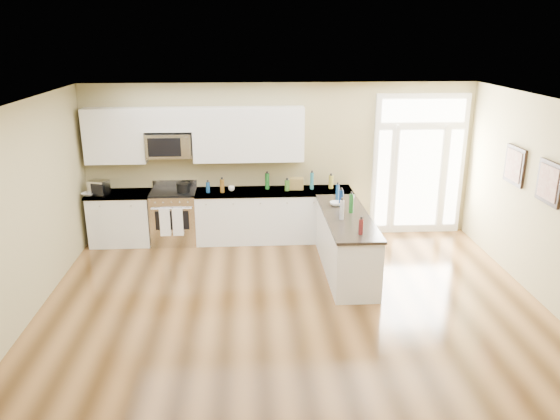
% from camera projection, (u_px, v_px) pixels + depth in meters
% --- Properties ---
extents(ground, '(8.00, 8.00, 0.00)m').
position_uv_depth(ground, '(301.00, 350.00, 6.54)').
color(ground, '#452C13').
extents(room_shell, '(8.00, 8.00, 8.00)m').
position_uv_depth(room_shell, '(302.00, 216.00, 6.01)').
color(room_shell, tan).
rests_on(room_shell, ground).
extents(back_cabinet_left, '(1.10, 0.66, 0.94)m').
position_uv_depth(back_cabinet_left, '(121.00, 220.00, 9.74)').
color(back_cabinet_left, silver).
rests_on(back_cabinet_left, ground).
extents(back_cabinet_right, '(2.85, 0.66, 0.94)m').
position_uv_depth(back_cabinet_right, '(273.00, 217.00, 9.90)').
color(back_cabinet_right, silver).
rests_on(back_cabinet_right, ground).
extents(peninsula_cabinet, '(0.69, 2.32, 0.94)m').
position_uv_depth(peninsula_cabinet, '(346.00, 245.00, 8.59)').
color(peninsula_cabinet, silver).
rests_on(peninsula_cabinet, ground).
extents(upper_cabinet_left, '(1.04, 0.33, 0.95)m').
position_uv_depth(upper_cabinet_left, '(115.00, 136.00, 9.42)').
color(upper_cabinet_left, silver).
rests_on(upper_cabinet_left, room_shell).
extents(upper_cabinet_right, '(1.94, 0.33, 0.95)m').
position_uv_depth(upper_cabinet_right, '(249.00, 134.00, 9.55)').
color(upper_cabinet_right, silver).
rests_on(upper_cabinet_right, room_shell).
extents(upper_cabinet_short, '(0.82, 0.33, 0.40)m').
position_uv_depth(upper_cabinet_short, '(168.00, 119.00, 9.38)').
color(upper_cabinet_short, silver).
rests_on(upper_cabinet_short, room_shell).
extents(microwave, '(0.78, 0.41, 0.42)m').
position_uv_depth(microwave, '(169.00, 145.00, 9.49)').
color(microwave, silver).
rests_on(microwave, room_shell).
extents(entry_door, '(1.70, 0.10, 2.60)m').
position_uv_depth(entry_door, '(419.00, 165.00, 10.03)').
color(entry_door, white).
rests_on(entry_door, ground).
extents(wall_art_near, '(0.05, 0.58, 0.58)m').
position_uv_depth(wall_art_near, '(515.00, 165.00, 8.30)').
color(wall_art_near, black).
rests_on(wall_art_near, room_shell).
extents(wall_art_far, '(0.05, 0.58, 0.58)m').
position_uv_depth(wall_art_far, '(549.00, 183.00, 7.35)').
color(wall_art_far, black).
rests_on(wall_art_far, room_shell).
extents(kitchen_range, '(0.79, 0.70, 1.08)m').
position_uv_depth(kitchen_range, '(175.00, 217.00, 9.78)').
color(kitchen_range, silver).
rests_on(kitchen_range, ground).
extents(stockpot, '(0.24, 0.24, 0.17)m').
position_uv_depth(stockpot, '(183.00, 187.00, 9.58)').
color(stockpot, black).
rests_on(stockpot, kitchen_range).
extents(toaster_oven, '(0.37, 0.33, 0.26)m').
position_uv_depth(toaster_oven, '(99.00, 188.00, 9.43)').
color(toaster_oven, silver).
rests_on(toaster_oven, back_cabinet_left).
extents(cardboard_box, '(0.26, 0.20, 0.20)m').
position_uv_depth(cardboard_box, '(296.00, 183.00, 9.80)').
color(cardboard_box, olive).
rests_on(cardboard_box, back_cabinet_right).
extents(bowl_left, '(0.28, 0.28, 0.05)m').
position_uv_depth(bowl_left, '(89.00, 194.00, 9.42)').
color(bowl_left, white).
rests_on(bowl_left, back_cabinet_left).
extents(bowl_peninsula, '(0.24, 0.24, 0.06)m').
position_uv_depth(bowl_peninsula, '(336.00, 204.00, 8.88)').
color(bowl_peninsula, white).
rests_on(bowl_peninsula, peninsula_cabinet).
extents(cup_counter, '(0.14, 0.14, 0.09)m').
position_uv_depth(cup_counter, '(231.00, 188.00, 9.70)').
color(cup_counter, white).
rests_on(cup_counter, back_cabinet_right).
extents(counter_bottles, '(2.38, 2.46, 0.30)m').
position_uv_depth(counter_bottles, '(304.00, 192.00, 9.19)').
color(counter_bottles, '#19591E').
rests_on(counter_bottles, back_cabinet_right).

